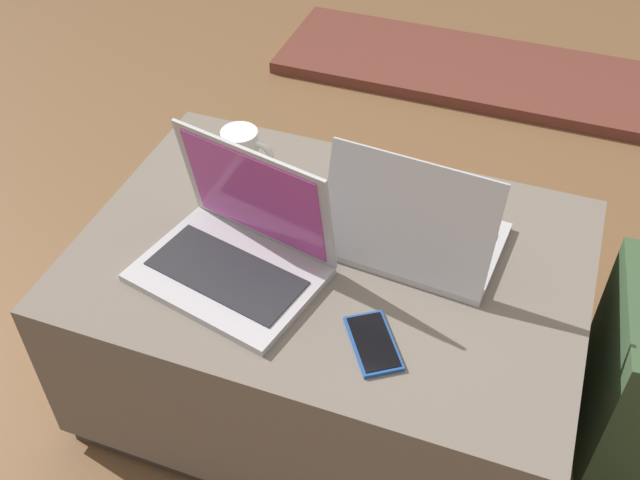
{
  "coord_description": "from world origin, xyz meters",
  "views": [
    {
      "loc": [
        0.35,
        -1.03,
        1.5
      ],
      "look_at": [
        -0.01,
        -0.05,
        0.52
      ],
      "focal_mm": 42.0,
      "sensor_mm": 36.0,
      "label": 1
    }
  ],
  "objects_px": {
    "cell_phone": "(373,343)",
    "laptop_near": "(238,247)",
    "laptop_far": "(414,233)",
    "coffee_mug": "(242,151)"
  },
  "relations": [
    {
      "from": "laptop_far",
      "to": "cell_phone",
      "type": "relative_size",
      "value": 2.24
    },
    {
      "from": "cell_phone",
      "to": "laptop_near",
      "type": "bearing_deg",
      "value": 128.63
    },
    {
      "from": "cell_phone",
      "to": "laptop_far",
      "type": "bearing_deg",
      "value": 55.35
    },
    {
      "from": "laptop_far",
      "to": "cell_phone",
      "type": "xyz_separation_m",
      "value": [
        -0.0,
        -0.25,
        -0.05
      ]
    },
    {
      "from": "laptop_near",
      "to": "coffee_mug",
      "type": "xyz_separation_m",
      "value": [
        -0.12,
        0.29,
        -0.0
      ]
    },
    {
      "from": "laptop_near",
      "to": "cell_phone",
      "type": "relative_size",
      "value": 2.5
    },
    {
      "from": "laptop_far",
      "to": "coffee_mug",
      "type": "distance_m",
      "value": 0.45
    },
    {
      "from": "laptop_far",
      "to": "cell_phone",
      "type": "height_order",
      "value": "laptop_far"
    },
    {
      "from": "laptop_near",
      "to": "cell_phone",
      "type": "height_order",
      "value": "laptop_near"
    },
    {
      "from": "laptop_near",
      "to": "laptop_far",
      "type": "bearing_deg",
      "value": 39.74
    }
  ]
}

